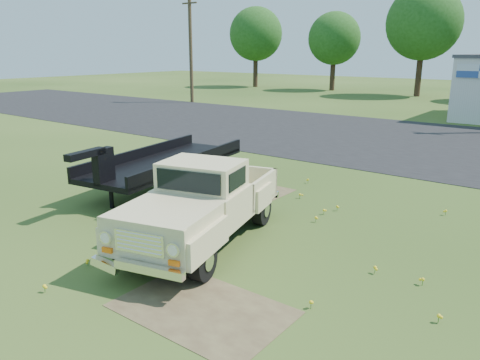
# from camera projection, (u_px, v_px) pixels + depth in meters

# --- Properties ---
(ground) EXTENTS (140.00, 140.00, 0.00)m
(ground) POSITION_uv_depth(u_px,v_px,m) (239.00, 237.00, 11.40)
(ground) COLOR #274315
(ground) RESTS_ON ground
(asphalt_lot) EXTENTS (90.00, 14.00, 0.02)m
(asphalt_lot) POSITION_uv_depth(u_px,v_px,m) (424.00, 143.00, 22.90)
(asphalt_lot) COLOR black
(asphalt_lot) RESTS_ON ground
(dirt_patch_a) EXTENTS (3.00, 2.00, 0.01)m
(dirt_patch_a) POSITION_uv_depth(u_px,v_px,m) (203.00, 309.00, 8.22)
(dirt_patch_a) COLOR brown
(dirt_patch_a) RESTS_ON ground
(dirt_patch_b) EXTENTS (2.20, 1.60, 0.01)m
(dirt_patch_b) POSITION_uv_depth(u_px,v_px,m) (255.00, 190.00, 15.25)
(dirt_patch_b) COLOR brown
(dirt_patch_b) RESTS_ON ground
(utility_pole_west) EXTENTS (1.60, 0.30, 9.00)m
(utility_pole_west) POSITION_uv_depth(u_px,v_px,m) (191.00, 48.00, 39.87)
(utility_pole_west) COLOR #412D1E
(utility_pole_west) RESTS_ON ground
(treeline_a) EXTENTS (6.40, 6.40, 9.52)m
(treeline_a) POSITION_uv_depth(u_px,v_px,m) (256.00, 34.00, 56.72)
(treeline_a) COLOR #352318
(treeline_a) RESTS_ON ground
(treeline_b) EXTENTS (5.76, 5.76, 8.57)m
(treeline_b) POSITION_uv_depth(u_px,v_px,m) (334.00, 39.00, 51.82)
(treeline_b) COLOR #352318
(treeline_b) RESTS_ON ground
(treeline_c) EXTENTS (7.04, 7.04, 10.47)m
(treeline_c) POSITION_uv_depth(u_px,v_px,m) (424.00, 23.00, 44.50)
(treeline_c) COLOR #352318
(treeline_c) RESTS_ON ground
(vintage_pickup_truck) EXTENTS (3.43, 5.83, 1.99)m
(vintage_pickup_truck) POSITION_uv_depth(u_px,v_px,m) (203.00, 203.00, 10.81)
(vintage_pickup_truck) COLOR tan
(vintage_pickup_truck) RESTS_ON ground
(flatbed_trailer) EXTENTS (3.26, 7.04, 1.85)m
(flatbed_trailer) POSITION_uv_depth(u_px,v_px,m) (165.00, 159.00, 15.44)
(flatbed_trailer) COLOR black
(flatbed_trailer) RESTS_ON ground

